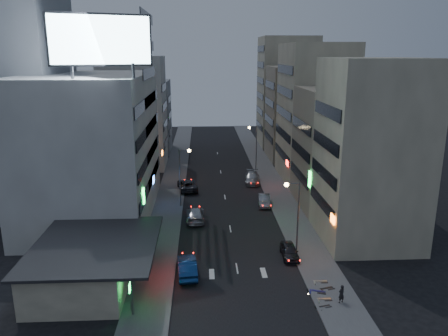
{
  "coord_description": "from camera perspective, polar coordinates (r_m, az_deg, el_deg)",
  "views": [
    {
      "loc": [
        -3.28,
        -34.76,
        20.46
      ],
      "look_at": [
        -0.61,
        16.75,
        6.86
      ],
      "focal_mm": 35.0,
      "sensor_mm": 36.0,
      "label": 1
    }
  ],
  "objects": [
    {
      "name": "shophouse_near",
      "position": [
        49.92,
        18.6,
        1.9
      ],
      "size": [
        10.0,
        11.0,
        20.0
      ],
      "primitive_type": "cube",
      "color": "#C2B798",
      "rests_on": "ground"
    },
    {
      "name": "parked_car_left",
      "position": [
        67.38,
        -4.81,
        -2.22
      ],
      "size": [
        3.49,
        6.21,
        1.64
      ],
      "primitive_type": "imported",
      "rotation": [
        0.0,
        0.0,
        3.28
      ],
      "color": "#29292F",
      "rests_on": "ground"
    },
    {
      "name": "parked_car_right_far",
      "position": [
        71.04,
        3.73,
        -1.31
      ],
      "size": [
        2.84,
        5.83,
        1.64
      ],
      "primitive_type": "imported",
      "rotation": [
        0.0,
        0.0,
        -0.1
      ],
      "color": "gray",
      "rests_on": "ground"
    },
    {
      "name": "street_lamp_right_far",
      "position": [
        76.82,
        3.97,
        3.41
      ],
      "size": [
        1.6,
        0.44,
        8.02
      ],
      "color": "#595B60",
      "rests_on": "sidewalk_right"
    },
    {
      "name": "scooter_black_a",
      "position": [
        38.98,
        13.63,
        -16.27
      ],
      "size": [
        0.95,
        1.75,
        1.01
      ],
      "primitive_type": null,
      "rotation": [
        0.0,
        0.0,
        1.83
      ],
      "color": "black",
      "rests_on": "sidewalk_right"
    },
    {
      "name": "scooter_silver_a",
      "position": [
        39.84,
        13.78,
        -15.47
      ],
      "size": [
        0.64,
        1.81,
        1.1
      ],
      "primitive_type": null,
      "rotation": [
        0.0,
        0.0,
        1.59
      ],
      "color": "gray",
      "rests_on": "sidewalk_right"
    },
    {
      "name": "shophouse_mid",
      "position": [
        61.07,
        15.03,
        2.49
      ],
      "size": [
        11.0,
        12.0,
        16.0
      ],
      "primitive_type": "cube",
      "color": "gray",
      "rests_on": "ground"
    },
    {
      "name": "far_right_b",
      "position": [
        100.98,
        8.17,
        9.82
      ],
      "size": [
        12.0,
        12.0,
        24.0
      ],
      "primitive_type": "cube",
      "color": "#C2B798",
      "rests_on": "ground"
    },
    {
      "name": "far_left_a",
      "position": [
        81.36,
        -11.67,
        7.09
      ],
      "size": [
        11.0,
        10.0,
        20.0
      ],
      "primitive_type": "cube",
      "color": "beige",
      "rests_on": "ground"
    },
    {
      "name": "street_lamp_left",
      "position": [
        58.79,
        -5.42,
        -0.17
      ],
      "size": [
        1.6,
        0.44,
        8.02
      ],
      "color": "#595B60",
      "rests_on": "sidewalk_left"
    },
    {
      "name": "road_car_blue",
      "position": [
        42.63,
        -4.85,
        -12.71
      ],
      "size": [
        2.17,
        5.11,
        1.64
      ],
      "primitive_type": "imported",
      "rotation": [
        0.0,
        0.0,
        3.23
      ],
      "color": "navy",
      "rests_on": "ground"
    },
    {
      "name": "scooter_silver_b",
      "position": [
        42.43,
        13.31,
        -13.43
      ],
      "size": [
        0.67,
        1.89,
        1.14
      ],
      "primitive_type": null,
      "rotation": [
        0.0,
        0.0,
        1.54
      ],
      "color": "#B1B5B9",
      "rests_on": "sidewalk_right"
    },
    {
      "name": "billboard",
      "position": [
        45.79,
        -15.81,
        15.75
      ],
      "size": [
        9.52,
        3.75,
        6.2
      ],
      "rotation": [
        0.0,
        0.0,
        0.35
      ],
      "color": "#595B60",
      "rests_on": "white_building"
    },
    {
      "name": "ground",
      "position": [
        40.46,
        2.18,
        -15.61
      ],
      "size": [
        180.0,
        180.0,
        0.0
      ],
      "primitive_type": "plane",
      "color": "black",
      "rests_on": "ground"
    },
    {
      "name": "scooter_blue",
      "position": [
        40.64,
        13.22,
        -14.66
      ],
      "size": [
        1.32,
        2.18,
        1.26
      ],
      "primitive_type": null,
      "rotation": [
        0.0,
        0.0,
        1.24
      ],
      "color": "navy",
      "rests_on": "sidewalk_right"
    },
    {
      "name": "street_lamp_right_near",
      "position": [
        44.42,
        9.19,
        -5.29
      ],
      "size": [
        1.6,
        0.44,
        8.02
      ],
      "color": "#595B60",
      "rests_on": "sidewalk_right"
    },
    {
      "name": "person",
      "position": [
        39.28,
        15.07,
        -15.59
      ],
      "size": [
        0.7,
        0.61,
        1.62
      ],
      "primitive_type": "imported",
      "rotation": [
        0.0,
        0.0,
        3.6
      ],
      "color": "black",
      "rests_on": "sidewalk_right"
    },
    {
      "name": "white_building",
      "position": [
        57.6,
        -16.7,
        2.67
      ],
      "size": [
        14.0,
        24.0,
        18.0
      ],
      "primitive_type": "cube",
      "color": "beige",
      "rests_on": "ground"
    },
    {
      "name": "parked_car_right_mid",
      "position": [
        60.85,
        5.26,
        -4.21
      ],
      "size": [
        2.0,
        4.55,
        1.45
      ],
      "primitive_type": "imported",
      "rotation": [
        0.0,
        0.0,
        -0.11
      ],
      "color": "#929499",
      "rests_on": "ground"
    },
    {
      "name": "scooter_black_b",
      "position": [
        41.6,
        13.97,
        -14.07
      ],
      "size": [
        1.1,
        1.97,
        1.15
      ],
      "primitive_type": null,
      "rotation": [
        0.0,
        0.0,
        1.84
      ],
      "color": "black",
      "rests_on": "sidewalk_right"
    },
    {
      "name": "parked_car_right_near",
      "position": [
        46.28,
        8.54,
        -10.69
      ],
      "size": [
        1.7,
        4.07,
        1.38
      ],
      "primitive_type": "imported",
      "rotation": [
        0.0,
        0.0,
        -0.02
      ],
      "color": "#29282E",
      "rests_on": "ground"
    },
    {
      "name": "far_left_b",
      "position": [
        94.52,
        -10.74,
        6.64
      ],
      "size": [
        12.0,
        10.0,
        15.0
      ],
      "primitive_type": "cube",
      "color": "gray",
      "rests_on": "ground"
    },
    {
      "name": "food_court",
      "position": [
        42.48,
        -17.49,
        -11.74
      ],
      "size": [
        11.0,
        13.0,
        3.88
      ],
      "color": "#C2B798",
      "rests_on": "ground"
    },
    {
      "name": "shophouse_far",
      "position": [
        72.73,
        11.71,
        7.0
      ],
      "size": [
        10.0,
        14.0,
        22.0
      ],
      "primitive_type": "cube",
      "color": "#C2B798",
      "rests_on": "ground"
    },
    {
      "name": "far_right_a",
      "position": [
        87.57,
        9.52,
        7.05
      ],
      "size": [
        11.0,
        12.0,
        18.0
      ],
      "primitive_type": "cube",
      "color": "gray",
      "rests_on": "ground"
    },
    {
      "name": "sidewalk_left",
      "position": [
        68.06,
        -6.81,
        -2.77
      ],
      "size": [
        4.0,
        120.0,
        0.12
      ],
      "primitive_type": "cube",
      "color": "#4C4C4F",
      "rests_on": "ground"
    },
    {
      "name": "grey_tower",
      "position": [
        62.16,
        -24.82,
        10.25
      ],
      "size": [
        10.0,
        14.0,
        34.0
      ],
      "primitive_type": "cube",
      "color": "gray",
      "rests_on": "ground"
    },
    {
      "name": "sidewalk_right",
      "position": [
        68.82,
        6.61,
        -2.57
      ],
      "size": [
        4.0,
        120.0,
        0.12
      ],
      "primitive_type": "cube",
      "color": "#4C4C4F",
      "rests_on": "ground"
    },
    {
      "name": "road_car_silver",
      "position": [
        55.37,
        -3.79,
        -6.07
      ],
      "size": [
        2.38,
        5.5,
        1.58
      ],
      "primitive_type": "imported",
      "rotation": [
        0.0,
        0.0,
        3.17
      ],
      "color": "#AEB1B7",
      "rests_on": "ground"
    }
  ]
}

